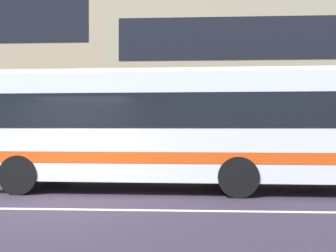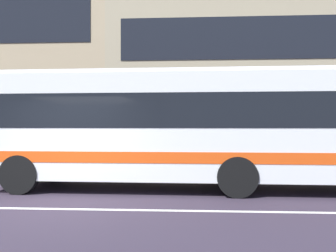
% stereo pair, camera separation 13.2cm
% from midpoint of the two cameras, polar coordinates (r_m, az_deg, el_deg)
% --- Properties ---
extents(ground_plane, '(160.00, 160.00, 0.00)m').
position_cam_midpoint_polar(ground_plane, '(8.54, -17.94, -11.75)').
color(ground_plane, '#352C3B').
extents(lane_centre_line, '(60.00, 0.16, 0.01)m').
position_cam_midpoint_polar(lane_centre_line, '(8.54, -17.94, -11.72)').
color(lane_centre_line, silver).
rests_on(lane_centre_line, ground_plane).
extents(apartment_block_right, '(20.14, 11.70, 10.43)m').
position_cam_midpoint_polar(apartment_block_right, '(25.48, 16.22, 7.79)').
color(apartment_block_right, tan).
rests_on(apartment_block_right, ground_plane).
extents(transit_bus, '(11.66, 2.81, 3.20)m').
position_cam_midpoint_polar(transit_bus, '(10.51, 5.53, 0.13)').
color(transit_bus, silver).
rests_on(transit_bus, ground_plane).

